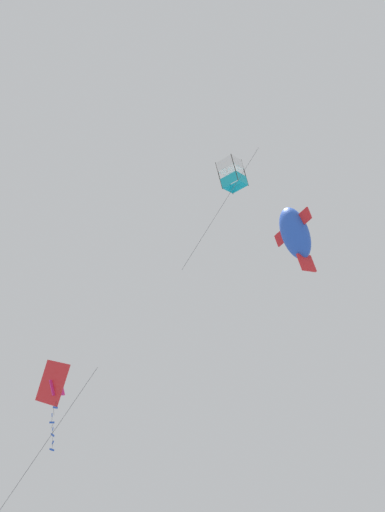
{
  "coord_description": "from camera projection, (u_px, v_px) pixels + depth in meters",
  "views": [
    {
      "loc": [
        -8.33,
        17.55,
        0.5
      ],
      "look_at": [
        1.37,
        -2.54,
        19.31
      ],
      "focal_mm": 55.69,
      "sensor_mm": 36.0,
      "label": 1
    }
  ],
  "objects": [
    {
      "name": "kite_delta_mid_left",
      "position": [
        53.0,
        385.0,
        27.55
      ],
      "size": [
        3.61,
        2.93,
        8.13
      ],
      "rotation": [
        0.33,
        0.0,
        2.6
      ],
      "color": "red"
    },
    {
      "name": "kite_box_low_drifter",
      "position": [
        232.0,
        174.0,
        36.3
      ],
      "size": [
        3.61,
        2.38,
        7.07
      ],
      "rotation": [
        0.35,
        0.0,
        2.92
      ],
      "color": "white"
    },
    {
      "name": "kite_fish_far_centre",
      "position": [
        295.0,
        233.0,
        23.63
      ],
      "size": [
        1.44,
        1.53,
        2.32
      ],
      "rotation": [
        0.31,
        0.0,
        2.6
      ],
      "color": "blue"
    }
  ]
}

